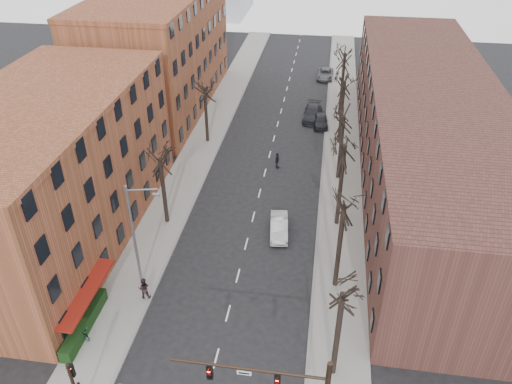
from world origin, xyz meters
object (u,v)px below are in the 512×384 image
at_px(silver_sedan, 279,227).
at_px(parked_car_mid, 313,113).
at_px(bicycle, 80,332).
at_px(parked_car_near, 321,120).

relative_size(silver_sedan, parked_car_mid, 0.79).
bearing_deg(bicycle, silver_sedan, -17.46).
bearing_deg(silver_sedan, parked_car_near, 76.62).
distance_m(silver_sedan, parked_car_mid, 24.32).
height_order(silver_sedan, parked_car_mid, parked_car_mid).
bearing_deg(bicycle, parked_car_mid, 4.23).
height_order(parked_car_near, bicycle, parked_car_near).
distance_m(parked_car_near, bicycle, 38.97).
relative_size(silver_sedan, bicycle, 2.45).
height_order(silver_sedan, bicycle, silver_sedan).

